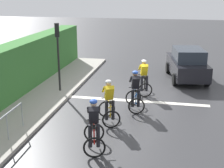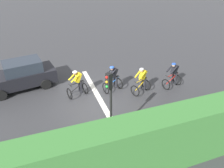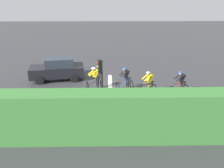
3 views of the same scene
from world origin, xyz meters
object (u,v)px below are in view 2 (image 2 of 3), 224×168
object	(u,v)px
car_black	(21,75)
cyclist_mid	(113,79)
cyclist_lead	(173,75)
traffic_light_near_crossing	(110,98)
cyclist_second	(142,81)
cyclist_fourth	(77,84)
pedestrian_railing_kerbside	(215,98)

from	to	relation	value
car_black	cyclist_mid	bearing A→B (deg)	66.43
cyclist_lead	traffic_light_near_crossing	world-z (taller)	traffic_light_near_crossing
cyclist_second	cyclist_mid	distance (m)	1.69
cyclist_fourth	car_black	world-z (taller)	car_black
cyclist_lead	cyclist_mid	bearing A→B (deg)	-102.77
cyclist_mid	traffic_light_near_crossing	size ratio (longest dim) A/B	0.50
cyclist_mid	pedestrian_railing_kerbside	world-z (taller)	cyclist_mid
cyclist_mid	car_black	distance (m)	5.61
car_black	pedestrian_railing_kerbside	world-z (taller)	car_black
pedestrian_railing_kerbside	traffic_light_near_crossing	bearing A→B (deg)	-88.04
cyclist_mid	traffic_light_near_crossing	bearing A→B (deg)	-22.12
cyclist_second	traffic_light_near_crossing	bearing A→B (deg)	-44.85
traffic_light_near_crossing	cyclist_lead	bearing A→B (deg)	120.52
traffic_light_near_crossing	cyclist_second	bearing A→B (deg)	135.15
cyclist_lead	car_black	xyz separation A→B (m)	(-3.06, -8.75, 0.08)
cyclist_second	pedestrian_railing_kerbside	distance (m)	3.97
cyclist_fourth	traffic_light_near_crossing	world-z (taller)	traffic_light_near_crossing
cyclist_lead	cyclist_fourth	world-z (taller)	same
traffic_light_near_crossing	pedestrian_railing_kerbside	xyz separation A→B (m)	(-0.20, 5.80, -1.45)
cyclist_fourth	traffic_light_near_crossing	size ratio (longest dim) A/B	0.50
cyclist_lead	pedestrian_railing_kerbside	bearing A→B (deg)	12.22
traffic_light_near_crossing	pedestrian_railing_kerbside	bearing A→B (deg)	91.96
cyclist_fourth	car_black	distance (m)	3.68
cyclist_lead	cyclist_mid	size ratio (longest dim) A/B	1.00
cyclist_mid	traffic_light_near_crossing	distance (m)	4.42
cyclist_second	pedestrian_railing_kerbside	size ratio (longest dim) A/B	0.51
traffic_light_near_crossing	pedestrian_railing_kerbside	world-z (taller)	traffic_light_near_crossing
cyclist_mid	traffic_light_near_crossing	world-z (taller)	traffic_light_near_crossing
car_black	pedestrian_railing_kerbside	size ratio (longest dim) A/B	1.34
cyclist_second	traffic_light_near_crossing	xyz separation A→B (m)	(3.08, -3.07, 1.43)
cyclist_lead	cyclist_fourth	bearing A→B (deg)	-99.53
cyclist_second	cyclist_fourth	size ratio (longest dim) A/B	1.00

